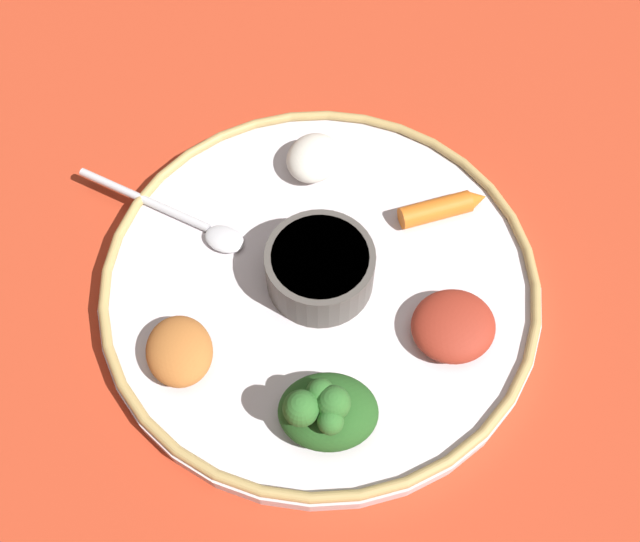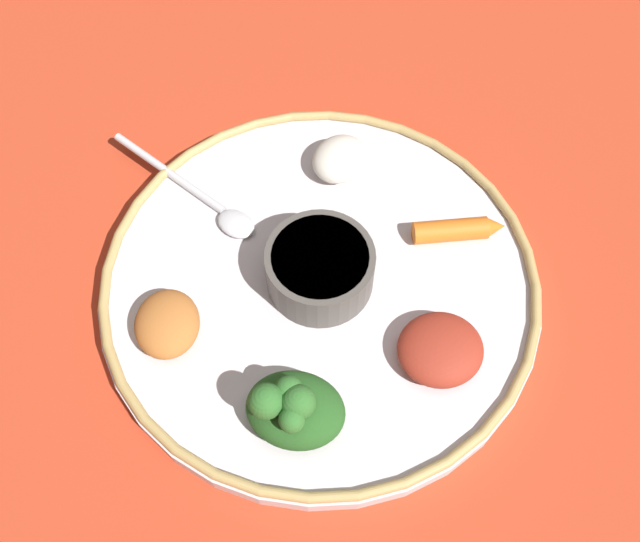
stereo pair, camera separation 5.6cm
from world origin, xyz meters
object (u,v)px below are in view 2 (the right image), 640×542
spoon (206,198)px  greens_pile (293,408)px  carrot_near_spoon (458,230)px  center_bowl (320,267)px

spoon → greens_pile: size_ratio=1.86×
greens_pile → carrot_near_spoon: bearing=-93.9°
center_bowl → spoon: bearing=-2.3°
spoon → carrot_near_spoon: bearing=-153.2°
carrot_near_spoon → greens_pile: bearing=86.1°
spoon → greens_pile: bearing=148.5°
spoon → greens_pile: greens_pile is taller
spoon → carrot_near_spoon: carrot_near_spoon is taller
spoon → center_bowl: bearing=177.7°
greens_pile → center_bowl: bearing=-63.2°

